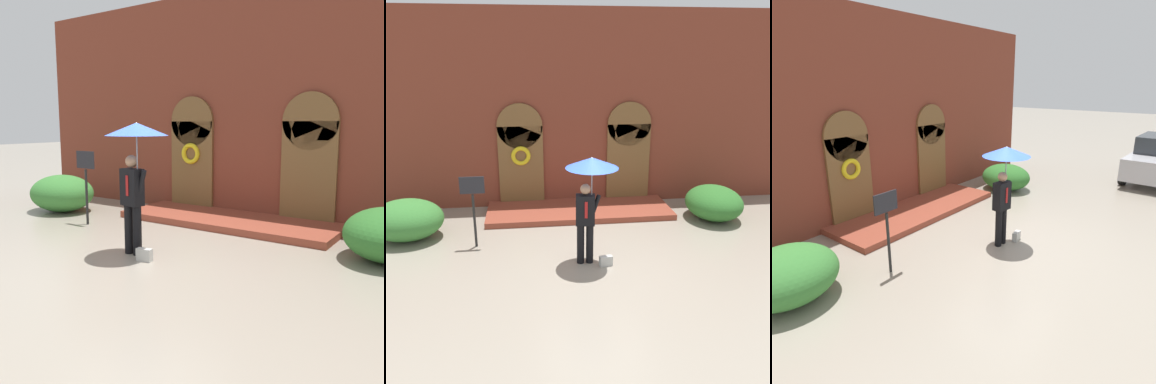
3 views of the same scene
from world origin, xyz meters
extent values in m
plane|color=gray|center=(0.00, 0.00, 0.00)|extent=(80.00, 80.00, 0.00)
cube|color=brown|center=(0.00, 4.20, 2.80)|extent=(14.00, 0.50, 5.60)
cube|color=brown|center=(-1.60, 3.91, 1.20)|extent=(1.30, 0.08, 2.40)
cylinder|color=brown|center=(-1.60, 3.91, 2.40)|extent=(1.30, 0.08, 1.30)
cube|color=brown|center=(1.60, 3.91, 1.20)|extent=(1.30, 0.08, 2.40)
cylinder|color=brown|center=(1.60, 3.91, 2.40)|extent=(1.30, 0.08, 1.30)
torus|color=yellow|center=(-1.60, 3.84, 1.55)|extent=(0.56, 0.12, 0.56)
cube|color=brown|center=(0.00, 3.05, 0.08)|extent=(5.20, 1.80, 0.16)
cylinder|color=black|center=(-0.36, 0.01, 0.45)|extent=(0.16, 0.16, 0.90)
cylinder|color=black|center=(-0.16, 0.01, 0.45)|extent=(0.16, 0.16, 0.90)
cube|color=black|center=(-0.26, 0.01, 1.23)|extent=(0.43, 0.29, 0.66)
cube|color=#A51919|center=(-0.26, -0.12, 1.27)|extent=(0.06, 0.02, 0.36)
sphere|color=#A87A5B|center=(-0.26, 0.01, 1.69)|extent=(0.22, 0.22, 0.22)
cylinder|color=black|center=(-0.04, 0.01, 1.33)|extent=(0.22, 0.09, 0.46)
cylinder|color=gray|center=(-0.13, 0.01, 1.65)|extent=(0.02, 0.02, 0.98)
cone|color=#284CB7|center=(-0.13, 0.01, 2.25)|extent=(1.10, 1.10, 0.22)
cone|color=white|center=(-0.13, 0.01, 2.27)|extent=(0.61, 0.61, 0.20)
cube|color=#B7B7B2|center=(0.17, -0.19, 0.11)|extent=(0.29, 0.16, 0.22)
cylinder|color=black|center=(-2.71, 1.16, 0.65)|extent=(0.06, 0.06, 1.30)
cube|color=#232328|center=(-2.71, 1.16, 1.52)|extent=(0.56, 0.03, 0.40)
ellipsoid|color=#387A33|center=(-4.43, 1.84, 0.49)|extent=(1.79, 1.56, 0.98)
ellipsoid|color=#2D6B28|center=(3.64, 2.21, 0.46)|extent=(1.51, 1.77, 0.92)
cylinder|color=black|center=(6.87, -1.03, 0.32)|extent=(0.65, 0.24, 0.64)
cylinder|color=black|center=(9.41, -1.09, 0.32)|extent=(0.65, 0.24, 0.64)
camera|label=1|loc=(4.81, -5.61, 2.35)|focal=40.00mm
camera|label=2|loc=(-1.48, -8.36, 4.37)|focal=40.00mm
camera|label=3|loc=(-6.73, -3.84, 3.76)|focal=32.00mm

